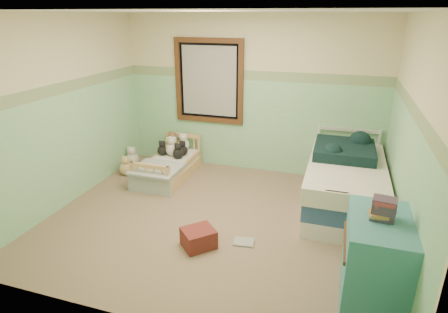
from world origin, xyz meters
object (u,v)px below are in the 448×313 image
(twin_bed_frame, at_px, (343,200))
(dresser, at_px, (375,261))
(toddler_bed_frame, at_px, (169,172))
(red_pillow, at_px, (199,238))
(plush_floor_cream, at_px, (132,160))
(plush_floor_tan, at_px, (126,169))
(floor_book, at_px, (244,242))

(twin_bed_frame, distance_m, dresser, 1.79)
(toddler_bed_frame, bearing_deg, dresser, -33.61)
(twin_bed_frame, distance_m, red_pillow, 2.10)
(twin_bed_frame, bearing_deg, plush_floor_cream, 172.61)
(toddler_bed_frame, relative_size, plush_floor_tan, 5.89)
(twin_bed_frame, bearing_deg, toddler_bed_frame, 175.04)
(plush_floor_cream, distance_m, plush_floor_tan, 0.38)
(toddler_bed_frame, height_order, red_pillow, red_pillow)
(plush_floor_cream, relative_size, twin_bed_frame, 0.13)
(dresser, distance_m, floor_book, 1.50)
(toddler_bed_frame, height_order, twin_bed_frame, twin_bed_frame)
(twin_bed_frame, xyz_separation_m, red_pillow, (-1.53, -1.44, -0.00))
(floor_book, bearing_deg, dresser, -28.30)
(twin_bed_frame, xyz_separation_m, dresser, (0.28, -1.74, 0.31))
(toddler_bed_frame, relative_size, plush_floor_cream, 5.41)
(dresser, bearing_deg, toddler_bed_frame, 146.39)
(toddler_bed_frame, distance_m, twin_bed_frame, 2.71)
(dresser, distance_m, red_pillow, 1.86)
(dresser, height_order, floor_book, dresser)
(toddler_bed_frame, xyz_separation_m, twin_bed_frame, (2.70, -0.23, 0.03))
(plush_floor_tan, xyz_separation_m, twin_bed_frame, (3.40, -0.09, 0.00))
(red_pillow, bearing_deg, dresser, -9.66)
(twin_bed_frame, distance_m, floor_book, 1.62)
(plush_floor_tan, relative_size, dresser, 0.26)
(dresser, height_order, red_pillow, dresser)
(toddler_bed_frame, relative_size, dresser, 1.52)
(plush_floor_cream, bearing_deg, twin_bed_frame, -7.39)
(plush_floor_tan, distance_m, twin_bed_frame, 3.40)
(plush_floor_tan, bearing_deg, plush_floor_cream, 105.87)
(dresser, bearing_deg, twin_bed_frame, 99.02)
(toddler_bed_frame, relative_size, red_pillow, 3.70)
(dresser, bearing_deg, red_pillow, 170.34)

